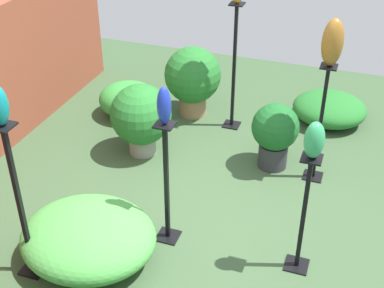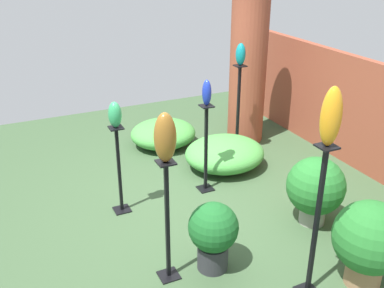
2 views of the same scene
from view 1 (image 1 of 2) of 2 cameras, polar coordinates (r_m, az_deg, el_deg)
ground_plane at (r=5.16m, az=2.10°, el=-8.40°), size 8.00×8.00×0.00m
pedestal_jade at (r=4.49m, az=11.75°, el=-7.93°), size 0.20×0.20×1.13m
pedestal_cobalt at (r=4.67m, az=-2.72°, el=-4.80°), size 0.20×0.20×1.21m
pedestal_teal at (r=4.48m, az=-17.79°, el=-6.64°), size 0.20×0.20×1.44m
pedestal_bronze at (r=5.58m, az=13.46°, el=1.55°), size 0.20×0.20×1.29m
pedestal_amber at (r=6.37m, az=4.49°, el=7.61°), size 0.20×0.20×1.55m
art_vase_jade at (r=4.05m, az=12.92°, el=0.40°), size 0.16×0.15×0.31m
art_vase_cobalt at (r=4.23m, az=-3.00°, el=4.11°), size 0.13×0.12×0.33m
art_vase_bronze at (r=5.19m, az=14.76°, el=10.43°), size 0.18×0.20×0.47m
potted_plant_front_right at (r=5.94m, az=-5.47°, el=2.98°), size 0.68×0.68×0.84m
potted_plant_front_left at (r=5.77m, az=8.83°, el=1.28°), size 0.51×0.51×0.75m
potted_plant_mid_right at (r=6.72m, az=0.07°, el=7.13°), size 0.71×0.71×0.90m
foliage_bed_east at (r=4.76m, az=-10.99°, el=-9.74°), size 1.07×1.19×0.45m
foliage_bed_west at (r=6.90m, az=14.45°, el=3.68°), size 0.85×0.91×0.36m
foliage_bed_rear at (r=6.86m, az=-6.68°, el=4.70°), size 0.70×0.79×0.43m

